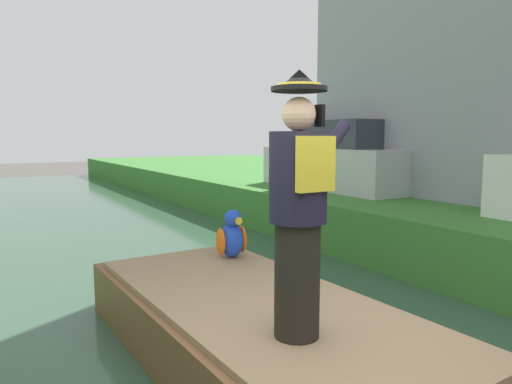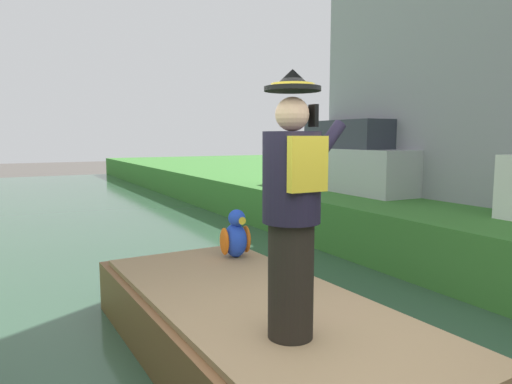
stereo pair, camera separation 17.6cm
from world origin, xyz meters
name	(u,v)px [view 2 (the right image)]	position (x,y,z in m)	size (l,w,h in m)	color
boat	(257,332)	(0.00, 1.10, 0.40)	(1.95, 4.26, 0.61)	brown
person_pirate	(292,207)	(-0.16, 0.28, 1.64)	(0.61, 0.42, 1.85)	black
parrot_plush	(236,237)	(0.45, 2.45, 0.95)	(0.36, 0.35, 0.57)	blue
parked_car_silver	(354,160)	(4.99, 5.74, 1.60)	(1.79, 4.04, 1.50)	#B7B7BC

